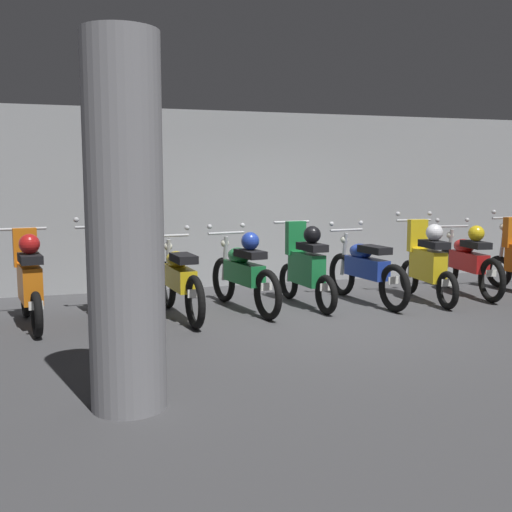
# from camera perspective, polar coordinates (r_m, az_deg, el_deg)

# --- Properties ---
(ground_plane) EXTENTS (80.00, 80.00, 0.00)m
(ground_plane) POSITION_cam_1_polar(r_m,az_deg,el_deg) (7.95, 6.97, -5.84)
(ground_plane) COLOR #424244
(back_wall) EXTENTS (16.00, 0.30, 2.87)m
(back_wall) POSITION_cam_1_polar(r_m,az_deg,el_deg) (10.47, 0.46, 5.30)
(back_wall) COLOR #9EA0A3
(back_wall) RESTS_ON ground
(motorbike_slot_0) EXTENTS (0.56, 1.67, 1.18)m
(motorbike_slot_0) POSITION_cam_1_polar(r_m,az_deg,el_deg) (7.91, -20.26, -2.14)
(motorbike_slot_0) COLOR black
(motorbike_slot_0) RESTS_ON ground
(motorbike_slot_1) EXTENTS (0.58, 1.67, 1.29)m
(motorbike_slot_1) POSITION_cam_1_polar(r_m,az_deg,el_deg) (7.97, -13.71, -1.79)
(motorbike_slot_1) COLOR black
(motorbike_slot_1) RESTS_ON ground
(motorbike_slot_2) EXTENTS (0.59, 1.95, 1.15)m
(motorbike_slot_2) POSITION_cam_1_polar(r_m,az_deg,el_deg) (7.98, -7.11, -2.18)
(motorbike_slot_2) COLOR black
(motorbike_slot_2) RESTS_ON ground
(motorbike_slot_3) EXTENTS (0.62, 1.93, 1.15)m
(motorbike_slot_3) POSITION_cam_1_polar(r_m,az_deg,el_deg) (8.34, -1.16, -1.48)
(motorbike_slot_3) COLOR black
(motorbike_slot_3) RESTS_ON ground
(motorbike_slot_4) EXTENTS (0.56, 1.68, 1.18)m
(motorbike_slot_4) POSITION_cam_1_polar(r_m,az_deg,el_deg) (8.63, 4.62, -0.94)
(motorbike_slot_4) COLOR black
(motorbike_slot_4) RESTS_ON ground
(motorbike_slot_5) EXTENTS (0.59, 1.95, 1.15)m
(motorbike_slot_5) POSITION_cam_1_polar(r_m,az_deg,el_deg) (8.98, 10.11, -1.19)
(motorbike_slot_5) COLOR black
(motorbike_slot_5) RESTS_ON ground
(motorbike_slot_6) EXTENTS (0.59, 1.68, 1.29)m
(motorbike_slot_6) POSITION_cam_1_polar(r_m,az_deg,el_deg) (9.30, 15.56, -0.58)
(motorbike_slot_6) COLOR black
(motorbike_slot_6) RESTS_ON ground
(motorbike_slot_7) EXTENTS (0.59, 1.95, 1.15)m
(motorbike_slot_7) POSITION_cam_1_polar(r_m,az_deg,el_deg) (10.03, 19.07, -0.39)
(motorbike_slot_7) COLOR black
(motorbike_slot_7) RESTS_ON ground
(support_pillar) EXTENTS (0.59, 0.59, 2.87)m
(support_pillar) POSITION_cam_1_polar(r_m,az_deg,el_deg) (4.78, -12.06, 2.77)
(support_pillar) COLOR gray
(support_pillar) RESTS_ON ground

